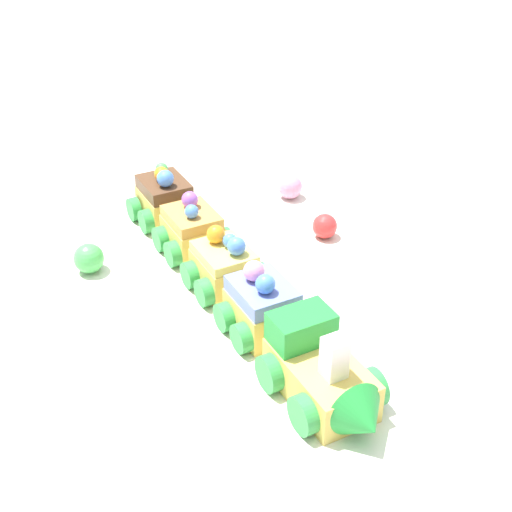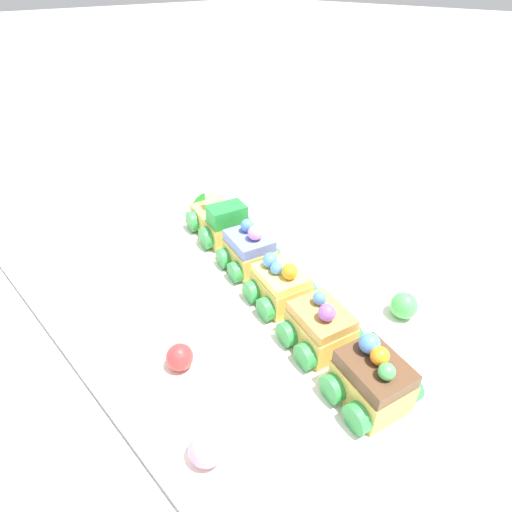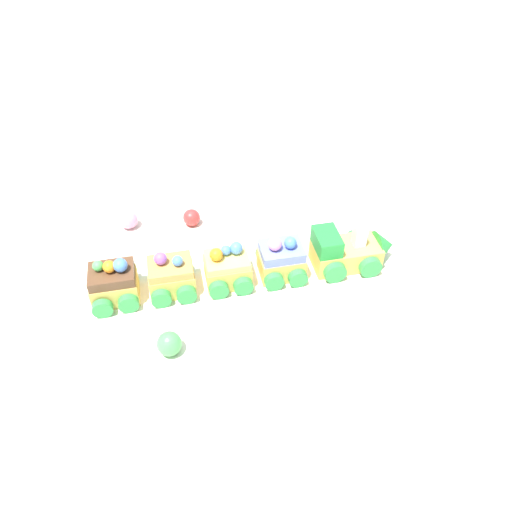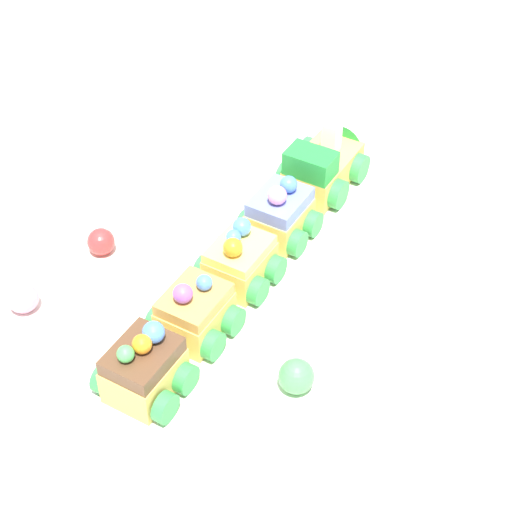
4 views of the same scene
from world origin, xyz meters
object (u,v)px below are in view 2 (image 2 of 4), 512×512
gumball_green (404,305)px  gumball_pink (207,448)px  gumball_red (180,357)px  cake_car_blueberry (249,252)px  cake_train_locomotive (216,218)px  cake_car_chocolate (372,381)px  cake_car_caramel (320,328)px  cake_car_lemon (280,286)px

gumball_green → gumball_pink: bearing=84.7°
gumball_red → gumball_pink: bearing=157.2°
cake_car_blueberry → gumball_pink: cake_car_blueberry is taller
cake_train_locomotive → cake_car_chocolate: size_ratio=1.55×
cake_car_caramel → gumball_red: size_ratio=3.03×
cake_train_locomotive → cake_car_blueberry: 0.11m
gumball_green → cake_train_locomotive: bearing=7.0°
cake_car_caramel → gumball_pink: 0.17m
cake_car_lemon → cake_car_caramel: size_ratio=1.00×
gumball_red → gumball_pink: gumball_pink is taller
cake_car_caramel → cake_car_chocolate: bearing=-179.9°
cake_car_lemon → cake_car_caramel: cake_car_caramel is taller
cake_car_chocolate → gumball_red: bearing=49.5°
cake_car_blueberry → cake_car_lemon: cake_car_blueberry is taller
gumball_red → cake_car_lemon: bearing=-90.5°
cake_car_chocolate → gumball_pink: cake_car_chocolate is taller
cake_car_blueberry → gumball_red: 0.18m
gumball_pink → cake_car_chocolate: bearing=-112.4°
cake_car_blueberry → cake_car_chocolate: size_ratio=1.00×
cake_car_blueberry → gumball_red: bearing=129.0°
cake_car_lemon → cake_car_blueberry: bearing=-0.3°
cake_car_caramel → gumball_pink: size_ratio=2.80×
gumball_red → cake_car_blueberry: bearing=-65.9°
cake_car_lemon → gumball_pink: cake_car_lemon is taller
cake_car_blueberry → gumball_green: size_ratio=2.70×
cake_car_chocolate → cake_car_caramel: bearing=0.1°
cake_car_chocolate → gumball_pink: bearing=82.5°
cake_car_caramel → cake_car_blueberry: bearing=-0.1°
cake_train_locomotive → cake_car_caramel: 0.27m
cake_car_blueberry → gumball_red: cake_car_blueberry is taller
cake_car_blueberry → gumball_green: (-0.19, -0.06, -0.01)m
cake_car_caramel → cake_train_locomotive: bearing=-0.0°
cake_car_blueberry → gumball_red: size_ratio=3.03×
cake_train_locomotive → cake_car_chocolate: same height
cake_car_caramel → gumball_pink: (-0.02, 0.17, -0.01)m
cake_car_caramel → gumball_green: bearing=-96.4°
cake_car_blueberry → cake_car_caramel: size_ratio=1.00×
cake_car_caramel → cake_car_chocolate: (-0.08, 0.02, 0.00)m
cake_train_locomotive → gumball_red: (-0.18, 0.19, -0.01)m
cake_car_chocolate → gumball_green: cake_car_chocolate is taller
gumball_red → gumball_green: (-0.12, -0.23, 0.00)m
cake_car_blueberry → cake_car_chocolate: (-0.23, 0.06, 0.00)m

